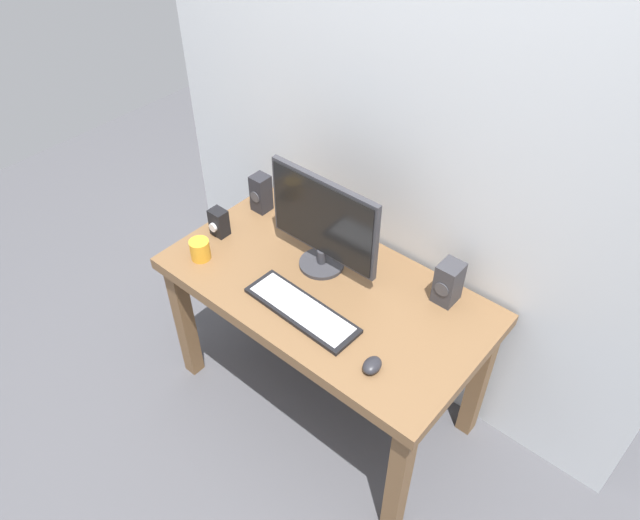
% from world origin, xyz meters
% --- Properties ---
extents(ground_plane, '(6.00, 6.00, 0.00)m').
position_xyz_m(ground_plane, '(0.00, 0.00, 0.00)').
color(ground_plane, '#4C4C51').
extents(wall_back, '(2.36, 0.04, 3.00)m').
position_xyz_m(wall_back, '(0.00, 0.39, 1.50)').
color(wall_back, silver).
rests_on(wall_back, ground_plane).
extents(desk, '(1.31, 0.70, 0.73)m').
position_xyz_m(desk, '(0.00, 0.00, 0.63)').
color(desk, brown).
rests_on(desk, ground_plane).
extents(monitor, '(0.51, 0.18, 0.41)m').
position_xyz_m(monitor, '(-0.09, 0.09, 0.95)').
color(monitor, '#333338').
rests_on(monitor, desk).
extents(keyboard_primary, '(0.48, 0.17, 0.02)m').
position_xyz_m(keyboard_primary, '(0.02, -0.16, 0.74)').
color(keyboard_primary, black).
rests_on(keyboard_primary, desk).
extents(mouse, '(0.07, 0.09, 0.04)m').
position_xyz_m(mouse, '(0.38, -0.21, 0.75)').
color(mouse, '#232328').
rests_on(mouse, desk).
extents(speaker_right, '(0.08, 0.10, 0.17)m').
position_xyz_m(speaker_right, '(0.40, 0.24, 0.82)').
color(speaker_right, '#333338').
rests_on(speaker_right, desk).
extents(speaker_left, '(0.07, 0.08, 0.18)m').
position_xyz_m(speaker_left, '(-0.54, 0.19, 0.82)').
color(speaker_left, '#232328').
rests_on(speaker_left, desk).
extents(audio_controller, '(0.07, 0.07, 0.12)m').
position_xyz_m(audio_controller, '(-0.55, -0.05, 0.79)').
color(audio_controller, black).
rests_on(audio_controller, desk).
extents(coffee_mug, '(0.08, 0.08, 0.09)m').
position_xyz_m(coffee_mug, '(-0.50, -0.21, 0.78)').
color(coffee_mug, orange).
rests_on(coffee_mug, desk).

